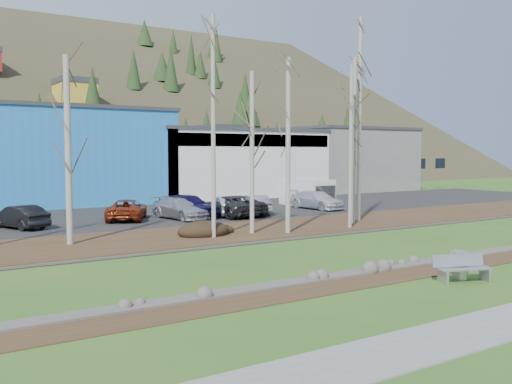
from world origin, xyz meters
TOP-DOWN VIEW (x-y plane):
  - ground at (0.00, 0.00)m, footprint 200.00×200.00m
  - dirt_strip at (0.00, 2.10)m, footprint 80.00×1.80m
  - near_bank_rocks at (0.00, 3.10)m, footprint 80.00×0.80m
  - river at (0.00, 7.20)m, footprint 80.00×8.00m
  - far_bank_rocks at (0.00, 11.30)m, footprint 80.00×0.80m
  - far_bank at (0.00, 14.50)m, footprint 80.00×7.00m
  - parking_lot at (0.00, 25.00)m, footprint 80.00×14.00m
  - building_blue at (-6.00, 39.00)m, footprint 20.40×12.24m
  - building_white at (12.00, 38.98)m, footprint 18.36×12.24m
  - building_grey at (28.00, 39.00)m, footprint 14.28×12.24m
  - hillside at (0.00, 84.00)m, footprint 160.00×72.00m
  - bench_intact at (-0.87, 0.11)m, footprint 2.01×1.20m
  - litter_bin at (-0.51, 0.45)m, footprint 0.67×0.67m
  - dirt_mound at (-3.59, 14.01)m, footprint 2.84×2.01m
  - birch_1 at (-10.21, 14.90)m, footprint 0.29×0.29m
  - birch_2 at (-3.50, 13.06)m, footprint 0.22×0.22m
  - birch_3 at (0.65, 12.35)m, footprint 0.26×0.26m
  - birch_4 at (-1.01, 13.33)m, footprint 0.24×0.24m
  - birch_5 at (4.97, 12.18)m, footprint 0.21×0.21m
  - birch_6 at (6.36, 13.43)m, footprint 0.25×0.25m
  - birch_7 at (7.61, 14.31)m, footprint 0.26×0.26m
  - car_1 at (-11.11, 22.13)m, footprint 2.79×4.27m
  - car_2 at (-4.52, 22.74)m, footprint 4.14×5.24m
  - car_3 at (-1.38, 21.41)m, footprint 2.66×5.01m
  - car_4 at (-0.65, 21.77)m, footprint 3.01×5.05m
  - car_5 at (2.08, 21.33)m, footprint 2.68×4.33m
  - car_6 at (2.45, 20.87)m, footprint 2.52×5.14m
  - car_7 at (10.20, 21.64)m, footprint 2.29×4.92m
  - car_8 at (4.38, 21.33)m, footprint 2.68×4.33m
  - car_9 at (1.94, 20.87)m, footprint 2.52×5.14m
  - van_white at (11.21, 23.99)m, footprint 2.20×5.01m

SIDE VIEW (x-z plane):
  - ground at x=0.00m, z-range 0.00..0.00m
  - near_bank_rocks at x=0.00m, z-range -0.25..0.25m
  - river at x=0.00m, z-range -0.45..0.45m
  - far_bank_rocks at x=0.00m, z-range -0.23..0.23m
  - dirt_strip at x=0.00m, z-range 0.00..0.03m
  - parking_lot at x=0.00m, z-range 0.00..0.14m
  - far_bank at x=0.00m, z-range 0.00..0.15m
  - dirt_mound at x=-3.59m, z-range 0.15..0.71m
  - litter_bin at x=-0.51m, z-range 0.00..0.90m
  - bench_intact at x=-0.87m, z-range 0.00..0.97m
  - car_2 at x=-4.52m, z-range 0.14..1.46m
  - car_1 at x=-11.11m, z-range 0.14..1.47m
  - car_5 at x=2.08m, z-range 0.14..1.49m
  - car_8 at x=4.38m, z-range 0.14..1.49m
  - car_3 at x=-1.38m, z-range 0.14..1.52m
  - car_7 at x=10.20m, z-range 0.14..1.53m
  - car_6 at x=2.45m, z-range 0.14..1.54m
  - car_9 at x=1.94m, z-range 0.14..1.54m
  - car_4 at x=-0.65m, z-range 0.14..1.75m
  - van_white at x=11.21m, z-range 0.14..2.31m
  - building_white at x=12.00m, z-range 0.01..6.81m
  - building_grey at x=28.00m, z-range 0.01..7.31m
  - building_blue at x=-6.00m, z-range 0.01..8.31m
  - birch_4 at x=-1.01m, z-range 0.15..8.74m
  - birch_1 at x=-10.21m, z-range 0.15..8.97m
  - birch_5 at x=4.97m, z-range 0.15..9.43m
  - birch_3 at x=0.65m, z-range 0.15..9.48m
  - birch_6 at x=6.36m, z-range 0.15..10.14m
  - birch_2 at x=-3.50m, z-range 0.15..11.31m
  - birch_7 at x=7.61m, z-range 0.15..12.84m
  - hillside at x=0.00m, z-range 0.00..35.00m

